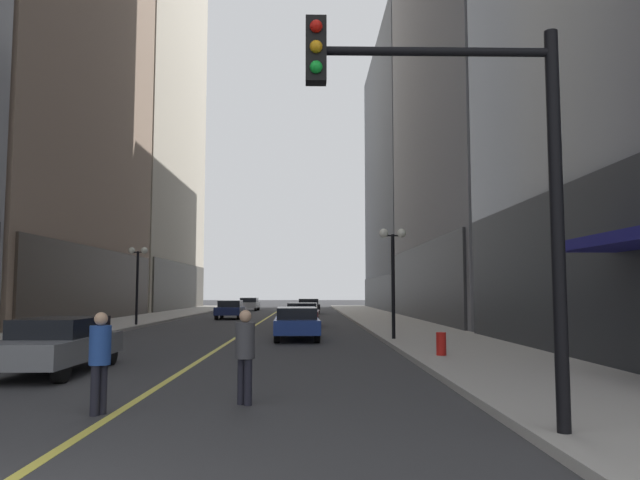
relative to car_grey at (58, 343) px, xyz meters
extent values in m
plane|color=#38383A|center=(2.99, 25.00, -0.72)|extent=(200.00, 200.00, 0.00)
cube|color=#ADA8A0|center=(-5.26, 25.00, -0.64)|extent=(4.50, 78.00, 0.15)
cube|color=#ADA8A0|center=(11.24, 25.00, -0.64)|extent=(4.50, 78.00, 0.15)
cube|color=#E5D64C|center=(2.99, 25.00, -0.72)|extent=(0.16, 70.00, 0.01)
cube|color=gray|center=(-13.86, 24.50, 19.08)|extent=(12.71, 24.00, 39.61)
cube|color=#332A23|center=(-7.61, 24.50, 1.66)|extent=(0.50, 22.80, 4.75)
cube|color=#403C35|center=(-7.61, 50.00, 1.78)|extent=(0.50, 24.70, 5.00)
cube|color=#212327|center=(13.59, 1.00, 1.78)|extent=(0.50, 20.90, 5.00)
cube|color=#2C2C2E|center=(13.59, 24.50, 1.78)|extent=(0.50, 22.80, 5.00)
cube|color=slate|center=(19.77, 50.00, 13.93)|extent=(12.56, 26.00, 29.30)
cube|color=#212327|center=(13.59, 50.00, 1.04)|extent=(0.50, 24.70, 3.52)
cube|color=slate|center=(0.00, -0.07, -0.12)|extent=(1.79, 4.60, 0.55)
cube|color=black|center=(0.00, 0.16, 0.35)|extent=(1.57, 2.58, 0.50)
cylinder|color=black|center=(0.77, -1.67, -0.40)|extent=(0.22, 0.64, 0.64)
cylinder|color=black|center=(0.77, 1.54, -0.40)|extent=(0.22, 0.64, 0.64)
cylinder|color=black|center=(-0.77, 1.54, -0.40)|extent=(0.22, 0.64, 0.64)
cube|color=navy|center=(5.60, 10.06, -0.12)|extent=(1.92, 4.84, 0.55)
cube|color=black|center=(5.61, 9.82, 0.35)|extent=(1.65, 2.73, 0.50)
cylinder|color=black|center=(4.78, 11.71, -0.40)|extent=(0.24, 0.65, 0.64)
cylinder|color=black|center=(6.33, 11.76, -0.40)|extent=(0.24, 0.65, 0.64)
cylinder|color=black|center=(4.88, 8.36, -0.40)|extent=(0.24, 0.65, 0.64)
cylinder|color=black|center=(6.43, 8.40, -0.40)|extent=(0.24, 0.65, 0.64)
cube|color=maroon|center=(5.77, 19.65, -0.12)|extent=(1.97, 4.16, 0.55)
cube|color=black|center=(5.76, 19.45, 0.35)|extent=(1.68, 2.35, 0.50)
cylinder|color=black|center=(5.04, 21.11, -0.40)|extent=(0.25, 0.65, 0.64)
cylinder|color=black|center=(6.61, 21.05, -0.40)|extent=(0.25, 0.65, 0.64)
cylinder|color=black|center=(4.93, 18.25, -0.40)|extent=(0.25, 0.65, 0.64)
cylinder|color=black|center=(6.49, 18.19, -0.40)|extent=(0.25, 0.65, 0.64)
cube|color=#141E4C|center=(0.41, 28.91, -0.12)|extent=(1.86, 4.40, 0.55)
cube|color=black|center=(0.41, 29.13, 0.35)|extent=(1.62, 2.48, 0.50)
cylinder|color=black|center=(1.22, 27.40, -0.40)|extent=(0.23, 0.64, 0.64)
cylinder|color=black|center=(-0.33, 27.37, -0.40)|extent=(0.23, 0.64, 0.64)
cylinder|color=black|center=(1.16, 30.46, -0.40)|extent=(0.23, 0.64, 0.64)
cylinder|color=black|center=(-0.39, 30.43, -0.40)|extent=(0.23, 0.64, 0.64)
cube|color=black|center=(6.05, 39.20, -0.12)|extent=(2.10, 4.24, 0.55)
cube|color=black|center=(6.06, 39.00, 0.35)|extent=(1.79, 2.40, 0.50)
cylinder|color=black|center=(5.14, 40.62, -0.40)|extent=(0.25, 0.65, 0.64)
cylinder|color=black|center=(6.83, 40.69, -0.40)|extent=(0.25, 0.65, 0.64)
cylinder|color=black|center=(5.26, 37.71, -0.40)|extent=(0.25, 0.65, 0.64)
cylinder|color=black|center=(6.95, 37.78, -0.40)|extent=(0.25, 0.65, 0.64)
cube|color=#B7B7BC|center=(-0.05, 47.51, -0.12)|extent=(1.96, 4.04, 0.55)
cube|color=black|center=(-0.05, 47.71, 0.35)|extent=(1.70, 2.27, 0.50)
cylinder|color=black|center=(0.75, 46.10, -0.40)|extent=(0.23, 0.64, 0.64)
cylinder|color=black|center=(-0.90, 46.13, -0.40)|extent=(0.23, 0.64, 0.64)
cylinder|color=black|center=(0.80, 48.90, -0.40)|extent=(0.23, 0.64, 0.64)
cylinder|color=black|center=(-0.85, 48.93, -0.40)|extent=(0.23, 0.64, 0.64)
cylinder|color=black|center=(2.70, -5.09, -0.32)|extent=(0.14, 0.14, 0.79)
cylinder|color=black|center=(2.77, -4.95, -0.32)|extent=(0.14, 0.14, 0.79)
cylinder|color=#234799|center=(2.74, -5.02, 0.38)|extent=(0.46, 0.46, 0.63)
sphere|color=tan|center=(2.74, -5.02, 0.80)|extent=(0.21, 0.21, 0.21)
cylinder|color=black|center=(5.05, -4.26, -0.32)|extent=(0.14, 0.14, 0.80)
cylinder|color=black|center=(4.92, -4.17, -0.32)|extent=(0.14, 0.14, 0.80)
cylinder|color=#3F3F44|center=(4.98, -4.21, 0.39)|extent=(0.48, 0.48, 0.63)
sphere|color=tan|center=(4.98, -4.21, 0.81)|extent=(0.22, 0.22, 0.22)
cylinder|color=black|center=(9.39, -7.02, 2.03)|extent=(0.18, 0.18, 5.50)
cylinder|color=black|center=(7.79, -7.02, 4.48)|extent=(3.20, 0.12, 0.12)
cube|color=black|center=(6.19, -7.02, 4.48)|extent=(0.28, 0.24, 0.90)
sphere|color=red|center=(6.19, -7.16, 4.76)|extent=(0.17, 0.17, 0.17)
sphere|color=orange|center=(6.19, -7.16, 4.48)|extent=(0.17, 0.17, 0.17)
sphere|color=green|center=(6.19, -7.16, 4.20)|extent=(0.17, 0.17, 0.17)
cylinder|color=black|center=(-3.41, 18.64, 1.38)|extent=(0.14, 0.14, 4.20)
cylinder|color=black|center=(-3.41, 18.64, 3.43)|extent=(0.80, 0.06, 0.06)
sphere|color=white|center=(-3.76, 18.64, 3.53)|extent=(0.36, 0.36, 0.36)
sphere|color=white|center=(-3.06, 18.64, 3.53)|extent=(0.36, 0.36, 0.36)
cylinder|color=black|center=(9.39, 8.50, 1.38)|extent=(0.14, 0.14, 4.20)
cylinder|color=black|center=(9.39, 8.50, 3.43)|extent=(0.80, 0.06, 0.06)
sphere|color=white|center=(9.04, 8.50, 3.53)|extent=(0.36, 0.36, 0.36)
sphere|color=white|center=(9.74, 8.50, 3.53)|extent=(0.36, 0.36, 0.36)
cylinder|color=red|center=(9.89, 2.40, -0.32)|extent=(0.28, 0.28, 0.80)
camera|label=1|loc=(6.09, -14.86, 1.24)|focal=33.70mm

